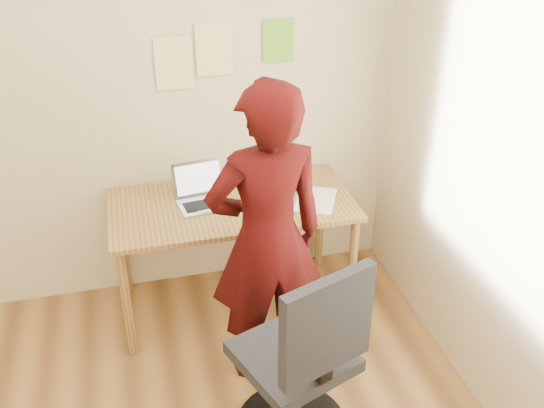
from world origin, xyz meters
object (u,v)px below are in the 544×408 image
object	(u,v)px
phone	(270,216)
laptop	(203,194)
office_chair	(302,371)
person	(267,239)
desk	(232,215)

from	to	relation	value
phone	laptop	bearing A→B (deg)	120.86
laptop	office_chair	xyz separation A→B (m)	(0.26, -1.14, -0.34)
phone	person	bearing A→B (deg)	-128.21
desk	laptop	world-z (taller)	laptop
phone	office_chair	bearing A→B (deg)	-116.15
desk	person	xyz separation A→B (m)	(0.07, -0.56, 0.18)
office_chair	person	xyz separation A→B (m)	(-0.03, 0.53, 0.38)
desk	office_chair	size ratio (longest dim) A/B	1.32
phone	office_chair	distance (m)	0.93
person	desk	bearing A→B (deg)	-86.58
desk	person	distance (m)	0.59
desk	laptop	size ratio (longest dim) A/B	4.21
desk	office_chair	world-z (taller)	office_chair
office_chair	phone	bearing A→B (deg)	64.79
office_chair	person	distance (m)	0.65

